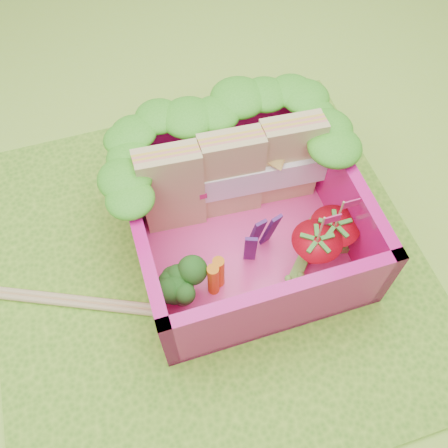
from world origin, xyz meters
TOP-DOWN VIEW (x-y plane):
  - ground at (0.00, 0.00)m, footprint 14.00×14.00m
  - placemat at (0.00, 0.00)m, footprint 2.60×2.60m
  - bento_floor at (0.25, 0.10)m, footprint 1.30×1.30m
  - bento_box at (0.25, 0.10)m, footprint 1.30×1.30m
  - lettuce_ruffle at (0.25, 0.55)m, footprint 1.43×0.76m
  - sandwich_stack at (0.25, 0.35)m, footprint 1.18×0.25m
  - broccoli at (-0.22, -0.20)m, footprint 0.33×0.33m
  - carrot_sticks at (-0.01, -0.18)m, footprint 0.11×0.11m
  - purple_wedges at (0.29, -0.05)m, footprint 0.23×0.13m
  - strawberry_left at (0.57, -0.22)m, footprint 0.29×0.29m
  - strawberry_right at (0.71, -0.16)m, footprint 0.29×0.29m
  - snap_peas at (0.64, -0.14)m, footprint 0.61×0.58m
  - chopsticks at (-0.89, 0.01)m, footprint 2.09×0.96m

SIDE VIEW (x-z plane):
  - ground at x=0.00m, z-range 0.00..0.00m
  - placemat at x=0.00m, z-range 0.00..0.03m
  - chopsticks at x=-0.89m, z-range 0.03..0.07m
  - bento_floor at x=0.25m, z-range 0.03..0.08m
  - snap_peas at x=0.64m, z-range 0.08..0.13m
  - carrot_sticks at x=-0.01m, z-range 0.08..0.35m
  - strawberry_right at x=0.71m, z-range -0.03..0.49m
  - strawberry_left at x=0.57m, z-range -0.04..0.50m
  - broccoli at x=-0.22m, z-range 0.14..0.40m
  - purple_wedges at x=0.29m, z-range 0.08..0.46m
  - bento_box at x=0.25m, z-range 0.03..0.58m
  - sandwich_stack at x=0.25m, z-range 0.07..0.72m
  - lettuce_ruffle at x=0.25m, z-range 0.58..0.69m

